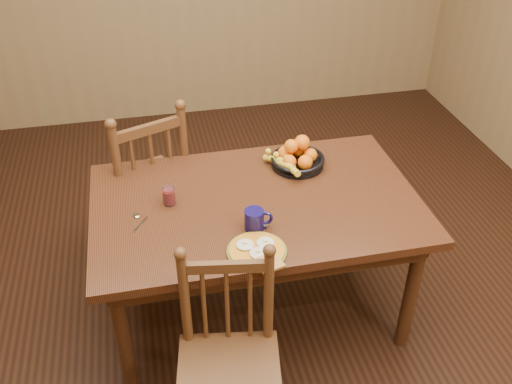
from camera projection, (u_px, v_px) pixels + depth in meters
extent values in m
cube|color=black|center=(256.00, 308.00, 3.23)|extent=(4.50, 5.00, 0.01)
cube|color=black|center=(256.00, 204.00, 2.81)|extent=(1.60, 1.00, 0.04)
cube|color=black|center=(240.00, 171.00, 3.19)|extent=(1.40, 0.04, 0.10)
cube|color=black|center=(276.00, 272.00, 2.52)|extent=(1.40, 0.04, 0.10)
cube|color=black|center=(390.00, 198.00, 2.98)|extent=(0.04, 0.84, 0.10)
cube|color=black|center=(109.00, 235.00, 2.73)|extent=(0.04, 0.84, 0.10)
cylinder|color=black|center=(124.00, 341.00, 2.58)|extent=(0.07, 0.07, 0.70)
cylinder|color=black|center=(411.00, 294.00, 2.83)|extent=(0.07, 0.07, 0.70)
cylinder|color=black|center=(120.00, 232.00, 3.22)|extent=(0.07, 0.07, 0.70)
cylinder|color=black|center=(354.00, 201.00, 3.47)|extent=(0.07, 0.07, 0.70)
cube|color=#452714|center=(142.00, 186.00, 3.37)|extent=(0.61, 0.59, 0.04)
cylinder|color=#452714|center=(162.00, 195.00, 3.73)|extent=(0.04, 0.04, 0.46)
cylinder|color=#452714|center=(106.00, 215.00, 3.55)|extent=(0.04, 0.04, 0.46)
cylinder|color=#452714|center=(189.00, 224.00, 3.48)|extent=(0.04, 0.04, 0.46)
cylinder|color=#452714|center=(130.00, 247.00, 3.30)|extent=(0.04, 0.04, 0.46)
cylinder|color=#452714|center=(184.00, 151.00, 3.16)|extent=(0.05, 0.05, 0.56)
cylinder|color=#452714|center=(118.00, 172.00, 2.98)|extent=(0.05, 0.05, 0.56)
cylinder|color=#452714|center=(153.00, 169.00, 3.10)|extent=(0.02, 0.02, 0.43)
cube|color=#452714|center=(148.00, 129.00, 2.96)|extent=(0.37, 0.17, 0.05)
cube|color=#452714|center=(229.00, 373.00, 2.34)|extent=(0.48, 0.47, 0.04)
cylinder|color=#452714|center=(192.00, 377.00, 2.60)|extent=(0.03, 0.03, 0.41)
cylinder|color=#452714|center=(268.00, 374.00, 2.61)|extent=(0.03, 0.03, 0.41)
cylinder|color=#452714|center=(185.00, 300.00, 2.34)|extent=(0.04, 0.04, 0.50)
cylinder|color=#452714|center=(269.00, 297.00, 2.36)|extent=(0.04, 0.04, 0.50)
cylinder|color=#452714|center=(227.00, 306.00, 2.38)|extent=(0.02, 0.02, 0.38)
cube|color=#452714|center=(226.00, 267.00, 2.25)|extent=(0.35, 0.08, 0.05)
cylinder|color=#59601E|center=(257.00, 251.00, 2.48)|extent=(0.26, 0.26, 0.01)
cylinder|color=#C37C19|center=(257.00, 250.00, 2.47)|extent=(0.24, 0.24, 0.01)
ellipsoid|color=silver|center=(245.00, 245.00, 2.49)|extent=(0.08, 0.08, 0.01)
cube|color=#F2E08C|center=(245.00, 243.00, 2.48)|extent=(0.02, 0.02, 0.01)
ellipsoid|color=silver|center=(265.00, 242.00, 2.50)|extent=(0.08, 0.08, 0.01)
cube|color=#F2E08C|center=(265.00, 241.00, 2.49)|extent=(0.02, 0.02, 0.01)
ellipsoid|color=silver|center=(258.00, 253.00, 2.44)|extent=(0.08, 0.08, 0.01)
cube|color=#F2E08C|center=(258.00, 251.00, 2.44)|extent=(0.02, 0.02, 0.01)
cube|color=brown|center=(269.00, 263.00, 2.39)|extent=(0.13, 0.12, 0.01)
cube|color=silver|center=(267.00, 237.00, 2.56)|extent=(0.07, 0.14, 0.00)
cube|color=silver|center=(265.00, 226.00, 2.63)|extent=(0.04, 0.05, 0.00)
cube|color=silver|center=(141.00, 224.00, 2.64)|extent=(0.07, 0.11, 0.00)
ellipsoid|color=silver|center=(137.00, 215.00, 2.69)|extent=(0.03, 0.04, 0.01)
cylinder|color=#110B40|center=(254.00, 220.00, 2.59)|extent=(0.09, 0.09, 0.10)
torus|color=#110B40|center=(265.00, 218.00, 2.60)|extent=(0.07, 0.03, 0.07)
cylinder|color=black|center=(254.00, 212.00, 2.56)|extent=(0.08, 0.08, 0.00)
cylinder|color=silver|center=(169.00, 196.00, 2.75)|extent=(0.06, 0.06, 0.09)
cylinder|color=maroon|center=(169.00, 197.00, 2.75)|extent=(0.05, 0.05, 0.07)
cylinder|color=black|center=(297.00, 164.00, 3.05)|extent=(0.28, 0.28, 0.02)
torus|color=black|center=(298.00, 158.00, 3.03)|extent=(0.29, 0.29, 0.02)
cylinder|color=black|center=(297.00, 165.00, 3.06)|extent=(0.10, 0.10, 0.01)
sphere|color=orange|center=(310.00, 155.00, 3.04)|extent=(0.07, 0.07, 0.07)
sphere|color=orange|center=(298.00, 149.00, 3.08)|extent=(0.08, 0.08, 0.08)
sphere|color=orange|center=(285.00, 153.00, 3.05)|extent=(0.08, 0.08, 0.08)
sphere|color=orange|center=(289.00, 162.00, 2.98)|extent=(0.07, 0.07, 0.07)
sphere|color=orange|center=(305.00, 162.00, 2.98)|extent=(0.08, 0.08, 0.08)
sphere|color=orange|center=(302.00, 142.00, 3.02)|extent=(0.08, 0.08, 0.08)
sphere|color=orange|center=(291.00, 146.00, 2.99)|extent=(0.07, 0.07, 0.07)
cylinder|color=yellow|center=(283.00, 164.00, 2.99)|extent=(0.10, 0.17, 0.07)
cylinder|color=yellow|center=(277.00, 160.00, 3.02)|extent=(0.14, 0.15, 0.07)
cylinder|color=yellow|center=(291.00, 169.00, 2.95)|extent=(0.06, 0.18, 0.07)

